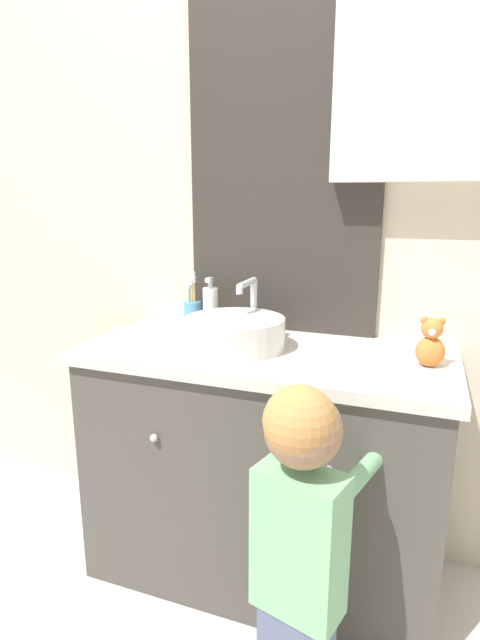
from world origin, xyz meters
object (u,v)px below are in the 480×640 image
Objects in this scene: sink_basin at (236,332)px; teddy_bear at (431,343)px; child_figure at (301,529)px; toothbrush_holder at (193,311)px; soap_dispenser at (210,308)px.

sink_basin is 0.58m from teddy_bear.
toothbrush_holder is at bearing 131.32° from child_figure.
sink_basin is 1.82× the size of toothbrush_holder.
sink_basin is at bearing -178.33° from teddy_bear.
toothbrush_holder is 1.05× the size of soap_dispenser.
child_figure is (0.57, -0.65, -0.32)m from toothbrush_holder.
toothbrush_holder reaches higher than teddy_bear.
toothbrush_holder reaches higher than child_figure.
toothbrush_holder is at bearing 163.70° from soap_dispenser.
sink_basin and toothbrush_holder have the same top height.
soap_dispenser reaches higher than teddy_bear.
soap_dispenser is 0.87m from child_figure.
teddy_bear is at bearing 62.55° from child_figure.
sink_basin reaches higher than soap_dispenser.
sink_basin is at bearing -46.69° from soap_dispenser.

